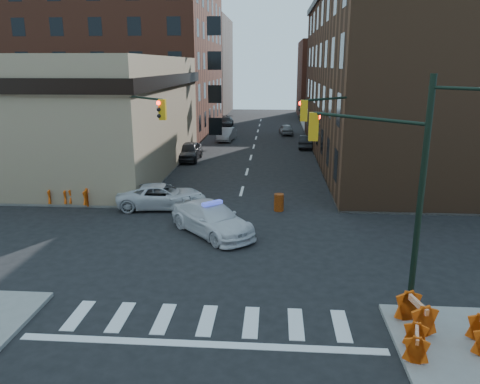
% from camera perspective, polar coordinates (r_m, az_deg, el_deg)
% --- Properties ---
extents(ground, '(140.00, 140.00, 0.00)m').
position_cam_1_polar(ground, '(22.57, -1.58, -6.56)').
color(ground, black).
rests_on(ground, ground).
extents(sidewalk_nw, '(34.00, 54.50, 0.15)m').
position_cam_1_polar(sidewalk_nw, '(59.78, -20.84, 6.31)').
color(sidewalk_nw, gray).
rests_on(sidewalk_nw, ground).
extents(sidewalk_ne, '(34.00, 54.50, 0.15)m').
position_cam_1_polar(sidewalk_ne, '(58.09, 25.34, 5.61)').
color(sidewalk_ne, gray).
rests_on(sidewalk_ne, ground).
extents(bank_building, '(22.00, 22.00, 9.00)m').
position_cam_1_polar(bank_building, '(42.14, -23.12, 8.79)').
color(bank_building, '#867758').
rests_on(bank_building, ground).
extents(apartment_block, '(25.00, 25.00, 24.00)m').
position_cam_1_polar(apartment_block, '(64.34, -15.27, 18.01)').
color(apartment_block, '#58291C').
rests_on(apartment_block, ground).
extents(commercial_row_ne, '(14.00, 34.00, 14.00)m').
position_cam_1_polar(commercial_row_ne, '(44.69, 18.75, 12.73)').
color(commercial_row_ne, '#4C301E').
rests_on(commercial_row_ne, ground).
extents(filler_nw, '(20.00, 18.00, 16.00)m').
position_cam_1_polar(filler_nw, '(84.80, -8.42, 14.89)').
color(filler_nw, brown).
rests_on(filler_nw, ground).
extents(filler_ne, '(16.00, 16.00, 12.00)m').
position_cam_1_polar(filler_ne, '(79.75, 13.12, 13.21)').
color(filler_ne, '#58291C').
rests_on(filler_ne, ground).
extents(signal_pole_se, '(5.40, 5.27, 8.00)m').
position_cam_1_polar(signal_pole_se, '(16.24, 17.92, 1.05)').
color(signal_pole_se, black).
rests_on(signal_pole_se, sidewalk_se).
extents(signal_pole_nw, '(3.58, 3.67, 8.00)m').
position_cam_1_polar(signal_pole_nw, '(27.67, -12.73, 6.48)').
color(signal_pole_nw, black).
rests_on(signal_pole_nw, sidewalk_nw).
extents(signal_pole_ne, '(3.67, 3.58, 8.00)m').
position_cam_1_polar(signal_pole_ne, '(26.75, 12.15, 6.22)').
color(signal_pole_ne, black).
rests_on(signal_pole_ne, sidewalk_ne).
extents(tree_ne_near, '(3.00, 3.00, 4.85)m').
position_cam_1_polar(tree_ne_near, '(47.39, 10.82, 9.10)').
color(tree_ne_near, black).
rests_on(tree_ne_near, sidewalk_ne).
extents(tree_ne_far, '(3.00, 3.00, 4.85)m').
position_cam_1_polar(tree_ne_far, '(55.31, 9.91, 10.00)').
color(tree_ne_far, black).
rests_on(tree_ne_far, sidewalk_ne).
extents(police_car, '(5.29, 5.52, 1.58)m').
position_cam_1_polar(police_car, '(23.93, -3.45, -3.28)').
color(police_car, silver).
rests_on(police_car, ground).
extents(pickup, '(5.47, 2.92, 1.46)m').
position_cam_1_polar(pickup, '(28.51, -9.49, -0.52)').
color(pickup, silver).
rests_on(pickup, ground).
extents(parked_car_wnear, '(1.99, 4.82, 1.63)m').
position_cam_1_polar(parked_car_wnear, '(42.58, -6.22, 4.96)').
color(parked_car_wnear, black).
rests_on(parked_car_wnear, ground).
extents(parked_car_wfar, '(2.02, 4.50, 1.43)m').
position_cam_1_polar(parked_car_wfar, '(53.37, -1.65, 7.03)').
color(parked_car_wfar, '#919499').
rests_on(parked_car_wfar, ground).
extents(parked_car_wdeep, '(2.01, 4.69, 1.35)m').
position_cam_1_polar(parked_car_wdeep, '(65.67, -1.70, 8.55)').
color(parked_car_wdeep, black).
rests_on(parked_car_wdeep, ground).
extents(parked_car_enear, '(1.88, 4.16, 1.32)m').
position_cam_1_polar(parked_car_enear, '(49.06, 8.13, 6.08)').
color(parked_car_enear, black).
rests_on(parked_car_enear, ground).
extents(parked_car_efar, '(1.87, 3.92, 1.29)m').
position_cam_1_polar(parked_car_efar, '(58.47, 5.64, 7.62)').
color(parked_car_efar, gray).
rests_on(parked_car_efar, ground).
extents(pedestrian_a, '(0.68, 0.64, 1.56)m').
position_cam_1_polar(pedestrian_a, '(30.85, -15.10, 0.75)').
color(pedestrian_a, black).
rests_on(pedestrian_a, sidewalk_nw).
extents(pedestrian_b, '(1.04, 0.89, 1.85)m').
position_cam_1_polar(pedestrian_b, '(31.70, -22.90, 0.72)').
color(pedestrian_b, black).
rests_on(pedestrian_b, sidewalk_nw).
extents(pedestrian_c, '(1.24, 0.78, 1.97)m').
position_cam_1_polar(pedestrian_c, '(34.27, -19.08, 2.22)').
color(pedestrian_c, '#1F232F').
rests_on(pedestrian_c, sidewalk_nw).
extents(barrel_road, '(0.71, 0.71, 1.03)m').
position_cam_1_polar(barrel_road, '(27.74, 4.77, -1.27)').
color(barrel_road, '#DB640A').
rests_on(barrel_road, ground).
extents(barrel_bank, '(0.63, 0.63, 0.91)m').
position_cam_1_polar(barrel_bank, '(28.65, -11.46, -1.11)').
color(barrel_bank, red).
rests_on(barrel_bank, ground).
extents(barricade_se_b, '(0.95, 1.46, 1.01)m').
position_cam_1_polar(barricade_se_b, '(16.52, 20.63, -13.75)').
color(barricade_se_b, red).
rests_on(barricade_se_b, sidewalk_se).
extents(barricade_se_c, '(0.80, 1.18, 0.81)m').
position_cam_1_polar(barricade_se_c, '(15.22, 20.65, -16.84)').
color(barricade_se_c, '#C45B09').
rests_on(barricade_se_c, sidewalk_se).
extents(barricade_nw_a, '(1.49, 1.01, 1.02)m').
position_cam_1_polar(barricade_nw_a, '(30.00, -18.81, -0.49)').
color(barricade_nw_a, '#D6620A').
rests_on(barricade_nw_a, sidewalk_nw).
extents(barricade_nw_b, '(1.32, 0.71, 0.97)m').
position_cam_1_polar(barricade_nw_b, '(30.57, -21.19, -0.48)').
color(barricade_nw_b, orange).
rests_on(barricade_nw_b, sidewalk_nw).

